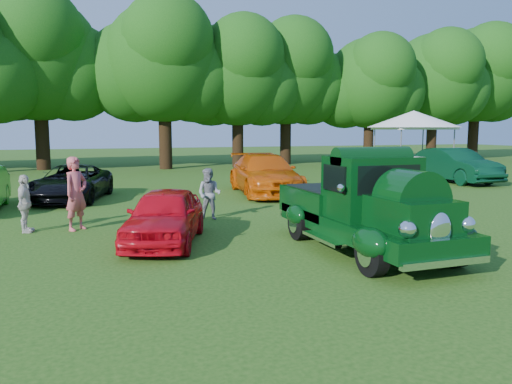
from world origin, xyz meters
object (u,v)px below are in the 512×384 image
object	(u,v)px
hero_pickup	(365,210)
spectator_pink	(76,194)
back_car_green	(454,165)
canopy_tent	(413,120)
back_car_black	(72,183)
spectator_grey	(209,194)
back_car_blue	(391,174)
spectator_white	(25,204)
red_convertible	(165,216)
back_car_orange	(265,174)

from	to	relation	value
hero_pickup	spectator_pink	bearing A→B (deg)	143.44
hero_pickup	back_car_green	size ratio (longest dim) A/B	1.03
back_car_green	canopy_tent	xyz separation A→B (m)	(-0.89, 2.13, 2.26)
back_car_green	spectator_pink	size ratio (longest dim) A/B	2.66
back_car_black	spectator_grey	xyz separation A→B (m)	(3.82, -5.50, 0.10)
back_car_blue	canopy_tent	size ratio (longest dim) A/B	0.83
spectator_white	hero_pickup	bearing A→B (deg)	-114.49
back_car_blue	hero_pickup	bearing A→B (deg)	-99.05
back_car_blue	spectator_white	xyz separation A→B (m)	(-13.62, -4.02, -0.01)
spectator_grey	canopy_tent	world-z (taller)	canopy_tent
back_car_black	back_car_green	size ratio (longest dim) A/B	0.92
back_car_blue	canopy_tent	bearing A→B (deg)	73.54
spectator_grey	canopy_tent	xyz separation A→B (m)	(13.00, 8.04, 2.35)
back_car_black	spectator_grey	distance (m)	6.70
canopy_tent	back_car_blue	bearing A→B (deg)	-134.81
hero_pickup	back_car_black	world-z (taller)	hero_pickup
red_convertible	back_car_black	xyz separation A→B (m)	(-2.11, 8.11, 0.01)
spectator_pink	spectator_grey	world-z (taller)	spectator_pink
spectator_grey	canopy_tent	size ratio (longest dim) A/B	0.28
red_convertible	back_car_black	bearing A→B (deg)	124.51
hero_pickup	back_car_blue	size ratio (longest dim) A/B	1.19
hero_pickup	spectator_white	world-z (taller)	hero_pickup
spectator_white	spectator_grey	bearing A→B (deg)	-79.57
back_car_orange	spectator_white	world-z (taller)	back_car_orange
red_convertible	back_car_orange	size ratio (longest dim) A/B	0.68
back_car_blue	spectator_white	size ratio (longest dim) A/B	2.98
spectator_pink	red_convertible	bearing A→B (deg)	-94.60
hero_pickup	red_convertible	distance (m)	4.50
hero_pickup	spectator_white	bearing A→B (deg)	147.98
red_convertible	back_car_green	xyz separation A→B (m)	(15.59, 8.52, 0.20)
back_car_orange	spectator_pink	size ratio (longest dim) A/B	2.89
back_car_orange	canopy_tent	bearing A→B (deg)	25.67
red_convertible	spectator_grey	bearing A→B (deg)	76.73
spectator_grey	spectator_white	xyz separation A→B (m)	(-4.86, -0.25, -0.01)
hero_pickup	spectator_grey	world-z (taller)	hero_pickup
back_car_black	spectator_white	xyz separation A→B (m)	(-1.04, -5.75, 0.09)
back_car_green	canopy_tent	bearing A→B (deg)	113.31
back_car_orange	spectator_grey	size ratio (longest dim) A/B	3.69
red_convertible	back_car_black	distance (m)	8.38
back_car_green	canopy_tent	distance (m)	3.23
back_car_green	spectator_white	size ratio (longest dim) A/B	3.44
hero_pickup	red_convertible	size ratio (longest dim) A/B	1.40
hero_pickup	back_car_green	xyz separation A→B (m)	(11.61, 10.62, -0.05)
hero_pickup	back_car_black	bearing A→B (deg)	120.81
hero_pickup	spectator_pink	size ratio (longest dim) A/B	2.75
red_convertible	back_car_black	size ratio (longest dim) A/B	0.80
back_car_orange	hero_pickup	bearing A→B (deg)	-90.45
canopy_tent	spectator_white	bearing A→B (deg)	-155.10
back_car_orange	canopy_tent	distance (m)	10.23
back_car_green	canopy_tent	world-z (taller)	canopy_tent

